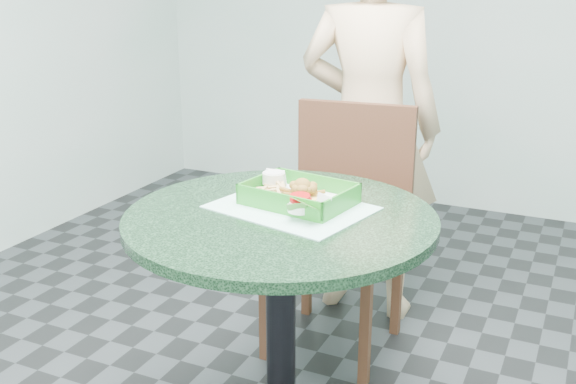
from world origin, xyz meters
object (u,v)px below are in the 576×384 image
at_px(dining_chair, 344,211).
at_px(sauce_ramekin, 269,185).
at_px(diner_person, 370,112).
at_px(food_basket, 299,205).
at_px(cafe_table, 281,277).
at_px(crab_sandwich, 304,197).

bearing_deg(dining_chair, sauce_ramekin, -97.12).
relative_size(diner_person, food_basket, 5.97).
height_order(cafe_table, dining_chair, dining_chair).
height_order(dining_chair, crab_sandwich, dining_chair).
height_order(food_basket, crab_sandwich, crab_sandwich).
relative_size(dining_chair, food_basket, 3.21).
xyz_separation_m(cafe_table, diner_person, (-0.08, 1.00, 0.28)).
bearing_deg(cafe_table, sauce_ramekin, 127.60).
relative_size(crab_sandwich, sauce_ramekin, 1.66).
bearing_deg(diner_person, crab_sandwich, 94.87).
xyz_separation_m(cafe_table, food_basket, (0.01, 0.10, 0.19)).
bearing_deg(dining_chair, crab_sandwich, -85.08).
distance_m(diner_person, sauce_ramekin, 0.88).
xyz_separation_m(dining_chair, food_basket, (0.09, -0.62, 0.23)).
xyz_separation_m(dining_chair, sauce_ramekin, (-0.02, -0.59, 0.27)).
relative_size(cafe_table, diner_person, 0.50).
distance_m(diner_person, crab_sandwich, 0.94).
bearing_deg(cafe_table, diner_person, 94.60).
xyz_separation_m(cafe_table, dining_chair, (-0.08, 0.72, -0.05)).
height_order(dining_chair, food_basket, dining_chair).
distance_m(food_basket, sauce_ramekin, 0.12).
height_order(cafe_table, crab_sandwich, crab_sandwich).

